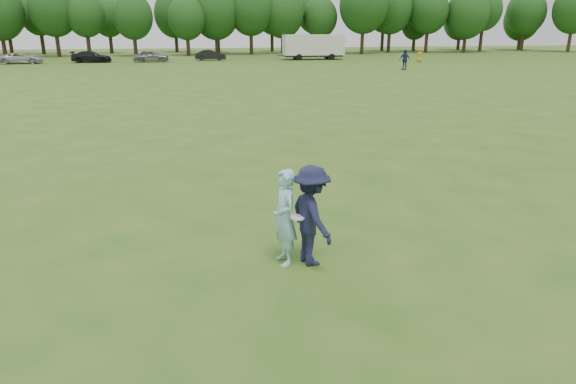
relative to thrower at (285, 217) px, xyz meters
The scene contains 13 objects.
ground 0.95m from the thrower, 32.49° to the left, with size 200.00×200.00×0.00m, color #295718.
thrower is the anchor object (origin of this frame).
defender 0.51m from the thrower, 11.43° to the right, with size 1.24×0.71×1.92m, color #1B1D3B.
player_far_b 46.59m from the thrower, 64.34° to the left, with size 1.18×0.49×2.01m, color navy.
player_far_c 59.02m from the thrower, 63.13° to the left, with size 0.83×0.54×1.69m, color #C88D17.
car_c 62.47m from the thrower, 109.64° to the left, with size 2.17×4.70×1.31m, color #B4B5B9.
car_d 61.00m from the thrower, 102.51° to the left, with size 1.91×4.70×1.36m, color black.
car_e 59.34m from the thrower, 95.86° to the left, with size 1.72×4.29×1.46m, color slate.
car_f 61.15m from the thrower, 88.73° to the left, with size 1.41×4.03×1.33m, color black.
field_cone 46.90m from the thrower, 62.88° to the left, with size 0.28×0.28×0.30m, color #FF5E0D.
disc_in_play 0.30m from the thrower, 45.74° to the right, with size 0.30×0.30×0.05m.
cargo_trailer 61.81m from the thrower, 76.06° to the left, with size 9.00×2.75×3.20m.
treeline 77.26m from the thrower, 87.78° to the left, with size 130.35×18.39×11.74m.
Camera 1 is at (-1.78, -8.90, 4.32)m, focal length 32.00 mm.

